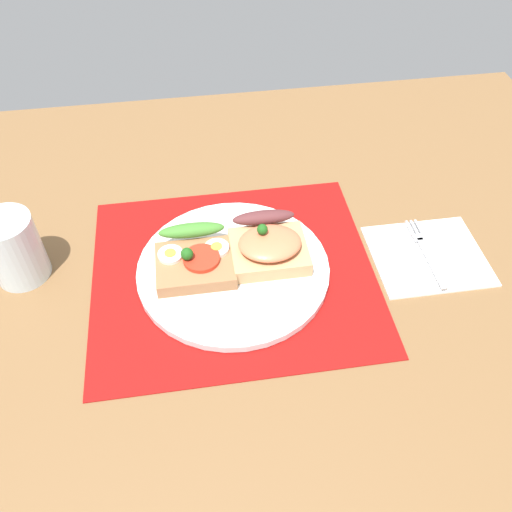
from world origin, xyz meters
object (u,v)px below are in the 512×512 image
object	(u,v)px
fork	(425,250)
drinking_glass	(14,249)
sandwich_egg_tomato	(195,257)
napkin	(428,255)
sandwich_salmon	(269,245)
plate	(233,269)

from	to	relation	value
fork	drinking_glass	world-z (taller)	drinking_glass
sandwich_egg_tomato	napkin	size ratio (longest dim) A/B	0.66
sandwich_egg_tomato	drinking_glass	xyz separation A→B (cm)	(-22.33, 3.08, 1.89)
sandwich_egg_tomato	napkin	distance (cm)	31.31
sandwich_egg_tomato	fork	distance (cm)	30.97
sandwich_salmon	fork	distance (cm)	21.44
plate	sandwich_egg_tomato	world-z (taller)	sandwich_egg_tomato
sandwich_egg_tomato	fork	bearing A→B (deg)	-2.79
fork	sandwich_egg_tomato	bearing A→B (deg)	177.21
fork	napkin	bearing A→B (deg)	-57.73
sandwich_salmon	fork	xyz separation A→B (cm)	(21.22, -1.80, -2.50)
napkin	drinking_glass	distance (cm)	53.89
sandwich_salmon	fork	world-z (taller)	sandwich_salmon
fork	drinking_glass	xyz separation A→B (cm)	(-53.20, 4.58, 3.89)
sandwich_egg_tomato	sandwich_salmon	world-z (taller)	sandwich_salmon
sandwich_egg_tomato	napkin	world-z (taller)	sandwich_egg_tomato
sandwich_egg_tomato	drinking_glass	distance (cm)	22.62
plate	sandwich_egg_tomato	xyz separation A→B (cm)	(-4.80, 1.03, 1.94)
plate	sandwich_salmon	distance (cm)	5.59
napkin	fork	world-z (taller)	fork
plate	napkin	world-z (taller)	plate
plate	sandwich_salmon	size ratio (longest dim) A/B	2.53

